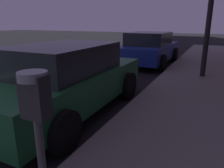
% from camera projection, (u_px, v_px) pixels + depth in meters
% --- Properties ---
extents(parking_meter, '(0.19, 0.19, 1.40)m').
position_uv_depth(parking_meter, '(37.00, 121.00, 1.44)').
color(parking_meter, '#59595B').
rests_on(parking_meter, sidewalk).
extents(car_green, '(1.98, 4.17, 1.43)m').
position_uv_depth(car_green, '(67.00, 79.00, 4.42)').
color(car_green, '#19592D').
rests_on(car_green, ground).
extents(car_blue, '(2.12, 4.09, 1.43)m').
position_uv_depth(car_blue, '(149.00, 48.00, 9.67)').
color(car_blue, navy).
rests_on(car_blue, ground).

